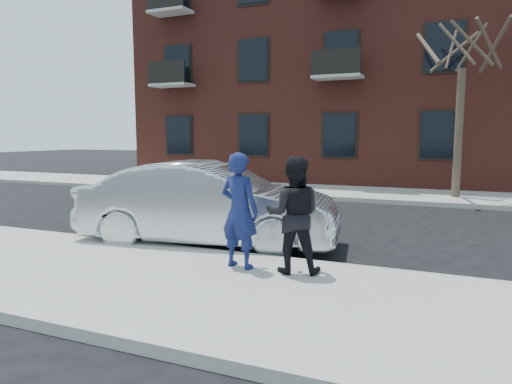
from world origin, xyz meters
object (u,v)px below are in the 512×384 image
at_px(man_hoodie, 239,210).
at_px(silver_sedan, 209,204).
at_px(man_peacoat, 293,215).
at_px(street_tree, 464,31).

bearing_deg(man_hoodie, silver_sedan, -38.36).
xyz_separation_m(silver_sedan, man_peacoat, (2.24, -1.51, 0.18)).
bearing_deg(silver_sedan, man_hoodie, -148.18).
relative_size(street_tree, man_peacoat, 3.90).
distance_m(silver_sedan, man_peacoat, 2.71).
bearing_deg(street_tree, man_hoodie, -107.41).
xyz_separation_m(street_tree, silver_sedan, (-4.61, -8.66, -4.69)).
bearing_deg(man_peacoat, silver_sedan, -48.84).
distance_m(street_tree, man_peacoat, 11.37).
height_order(street_tree, silver_sedan, street_tree).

